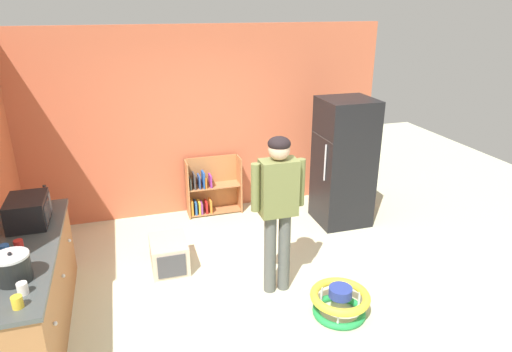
# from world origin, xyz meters

# --- Properties ---
(ground_plane) EXTENTS (12.00, 12.00, 0.00)m
(ground_plane) POSITION_xyz_m (0.00, 0.00, 0.00)
(ground_plane) COLOR beige
(ground_plane) RESTS_ON ground
(back_wall) EXTENTS (5.20, 0.06, 2.70)m
(back_wall) POSITION_xyz_m (0.00, 2.33, 1.35)
(back_wall) COLOR #CC6442
(back_wall) RESTS_ON ground
(kitchen_counter) EXTENTS (0.65, 2.15, 0.90)m
(kitchen_counter) POSITION_xyz_m (-2.20, 0.04, 0.45)
(kitchen_counter) COLOR #A0693D
(kitchen_counter) RESTS_ON ground
(refrigerator) EXTENTS (0.73, 0.68, 1.78)m
(refrigerator) POSITION_xyz_m (1.68, 1.34, 0.89)
(refrigerator) COLOR black
(refrigerator) RESTS_ON ground
(bookshelf) EXTENTS (0.80, 0.28, 0.85)m
(bookshelf) POSITION_xyz_m (-0.07, 2.15, 0.36)
(bookshelf) COLOR #B87344
(bookshelf) RESTS_ON ground
(standing_person) EXTENTS (0.57, 0.23, 1.75)m
(standing_person) POSITION_xyz_m (0.24, 0.01, 1.07)
(standing_person) COLOR #515451
(standing_person) RESTS_ON ground
(baby_walker) EXTENTS (0.60, 0.60, 0.32)m
(baby_walker) POSITION_xyz_m (0.71, -0.59, 0.16)
(baby_walker) COLOR #219448
(baby_walker) RESTS_ON ground
(pet_carrier) EXTENTS (0.42, 0.55, 0.36)m
(pet_carrier) POSITION_xyz_m (-0.84, 0.78, 0.18)
(pet_carrier) COLOR beige
(pet_carrier) RESTS_ON ground
(microwave) EXTENTS (0.37, 0.48, 0.28)m
(microwave) POSITION_xyz_m (-2.19, 0.56, 1.04)
(microwave) COLOR black
(microwave) RESTS_ON kitchen_counter
(crock_pot) EXTENTS (0.28, 0.28, 0.26)m
(crock_pot) POSITION_xyz_m (-2.15, -0.48, 1.02)
(crock_pot) COLOR black
(crock_pot) RESTS_ON kitchen_counter
(ketchup_bottle) EXTENTS (0.07, 0.07, 0.25)m
(ketchup_bottle) POSITION_xyz_m (-2.07, 0.95, 1.00)
(ketchup_bottle) COLOR red
(ketchup_bottle) RESTS_ON kitchen_counter
(blue_cup) EXTENTS (0.08, 0.08, 0.09)m
(blue_cup) POSITION_xyz_m (-2.30, -0.02, 0.95)
(blue_cup) COLOR blue
(blue_cup) RESTS_ON kitchen_counter
(red_cup) EXTENTS (0.08, 0.08, 0.09)m
(red_cup) POSITION_xyz_m (-2.20, 0.03, 0.95)
(red_cup) COLOR red
(red_cup) RESTS_ON kitchen_counter
(white_cup) EXTENTS (0.08, 0.08, 0.09)m
(white_cup) POSITION_xyz_m (-2.05, -0.69, 0.95)
(white_cup) COLOR white
(white_cup) RESTS_ON kitchen_counter
(yellow_cup) EXTENTS (0.08, 0.08, 0.09)m
(yellow_cup) POSITION_xyz_m (-2.06, -0.86, 0.95)
(yellow_cup) COLOR yellow
(yellow_cup) RESTS_ON kitchen_counter
(orange_cup) EXTENTS (0.08, 0.08, 0.09)m
(orange_cup) POSITION_xyz_m (-2.35, 0.87, 0.95)
(orange_cup) COLOR orange
(orange_cup) RESTS_ON kitchen_counter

